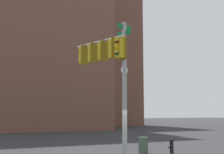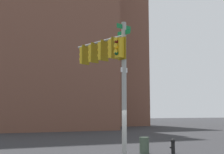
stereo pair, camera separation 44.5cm
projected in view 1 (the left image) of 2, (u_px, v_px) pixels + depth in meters
The scene contains 5 objects.
signal_pole_assembly at pixel (108, 62), 16.12m from camera, with size 1.83×4.12×7.01m.
fire_hydrant at pixel (172, 145), 17.68m from camera, with size 0.34×0.26×0.87m.
litter_bin at pixel (143, 145), 17.65m from camera, with size 0.56×0.56×0.95m, color #384738.
building_brick_nearside at pixel (64, 19), 57.13m from camera, with size 26.23×14.15×39.99m, color brown.
building_brick_midblock at pixel (28, 25), 46.65m from camera, with size 20.94×19.15×31.65m, color brown.
Camera 1 is at (6.99, 13.23, 2.38)m, focal length 48.28 mm.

